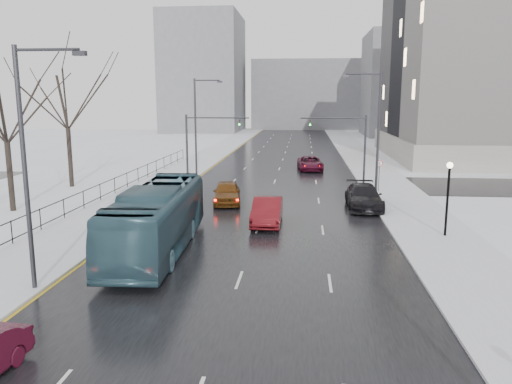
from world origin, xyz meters
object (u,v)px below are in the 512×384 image
(sedan_center_near, at_px, (227,192))
(bus, at_px, (158,219))
(streetlight_l_near, at_px, (29,158))
(lamppost_r_mid, at_px, (448,188))
(streetlight_l_far, at_px, (198,122))
(sedan_right_near, at_px, (267,211))
(streetlight_r_mid, at_px, (375,130))
(sedan_right_cross, at_px, (310,163))
(sedan_right_far, at_px, (364,197))
(mast_signal_left, at_px, (198,140))
(tree_park_e, at_px, (72,188))
(no_uturn_sign, at_px, (379,166))
(tree_park_d, at_px, (13,212))
(mast_signal_right, at_px, (353,141))

(sedan_center_near, bearing_deg, bus, -105.88)
(streetlight_l_near, xyz_separation_m, lamppost_r_mid, (19.17, 10.00, -2.67))
(streetlight_l_far, bearing_deg, sedan_right_near, -66.41)
(streetlight_r_mid, height_order, sedan_center_near, streetlight_r_mid)
(sedan_right_cross, xyz_separation_m, sedan_right_far, (3.70, -19.61, 0.08))
(mast_signal_left, height_order, bus, mast_signal_left)
(streetlight_l_far, xyz_separation_m, sedan_center_near, (5.12, -13.75, -4.72))
(tree_park_e, height_order, streetlight_r_mid, streetlight_r_mid)
(sedan_right_cross, bearing_deg, mast_signal_left, -144.65)
(streetlight_l_far, xyz_separation_m, mast_signal_left, (0.84, -4.00, -1.51))
(streetlight_r_mid, bearing_deg, no_uturn_sign, 75.52)
(streetlight_r_mid, distance_m, streetlight_l_near, 25.82)
(no_uturn_sign, distance_m, sedan_right_near, 14.77)
(streetlight_r_mid, bearing_deg, lamppost_r_mid, -74.18)
(streetlight_l_near, distance_m, lamppost_r_mid, 21.78)
(sedan_center_near, xyz_separation_m, sedan_right_near, (3.55, -6.10, -0.01))
(tree_park_d, height_order, streetlight_r_mid, streetlight_r_mid)
(streetlight_l_near, xyz_separation_m, sedan_right_near, (8.67, 12.15, -4.73))
(mast_signal_left, relative_size, sedan_right_cross, 1.15)
(tree_park_e, height_order, mast_signal_right, tree_park_e)
(bus, xyz_separation_m, sedan_center_near, (1.75, 12.33, -0.88))
(streetlight_l_near, xyz_separation_m, bus, (3.37, 5.92, -3.84))
(sedan_center_near, bearing_deg, mast_signal_left, 105.93)
(no_uturn_sign, bearing_deg, streetlight_l_near, -125.89)
(mast_signal_right, bearing_deg, bus, -118.78)
(no_uturn_sign, distance_m, bus, 22.87)
(mast_signal_right, xyz_separation_m, sedan_right_cross, (-3.83, 9.16, -3.28))
(mast_signal_left, xyz_separation_m, sedan_right_cross, (10.83, 9.16, -3.28))
(lamppost_r_mid, bearing_deg, streetlight_l_near, -152.45)
(tree_park_d, relative_size, lamppost_r_mid, 2.92)
(tree_park_e, relative_size, mast_signal_right, 2.08)
(streetlight_l_far, height_order, sedan_right_far, streetlight_l_far)
(mast_signal_right, relative_size, sedan_right_far, 1.09)
(bus, bearing_deg, sedan_right_far, 41.18)
(bus, height_order, sedan_right_far, bus)
(lamppost_r_mid, xyz_separation_m, mast_signal_left, (-18.33, 18.00, 1.16))
(streetlight_l_near, height_order, sedan_right_cross, streetlight_l_near)
(tree_park_d, height_order, sedan_center_near, tree_park_d)
(tree_park_d, bearing_deg, streetlight_l_near, -55.47)
(tree_park_e, relative_size, streetlight_l_near, 1.35)
(streetlight_l_far, bearing_deg, sedan_right_cross, 23.84)
(streetlight_r_mid, xyz_separation_m, streetlight_l_near, (-16.33, -20.00, 0.00))
(mast_signal_left, bearing_deg, sedan_right_near, -63.72)
(sedan_right_near, bearing_deg, lamppost_r_mid, -11.55)
(mast_signal_right, relative_size, no_uturn_sign, 2.41)
(sedan_right_near, bearing_deg, tree_park_e, 147.65)
(streetlight_l_near, relative_size, lamppost_r_mid, 2.34)
(no_uturn_sign, bearing_deg, tree_park_d, -159.68)
(sedan_right_far, bearing_deg, streetlight_l_far, 136.23)
(mast_signal_right, bearing_deg, streetlight_r_mid, -84.00)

